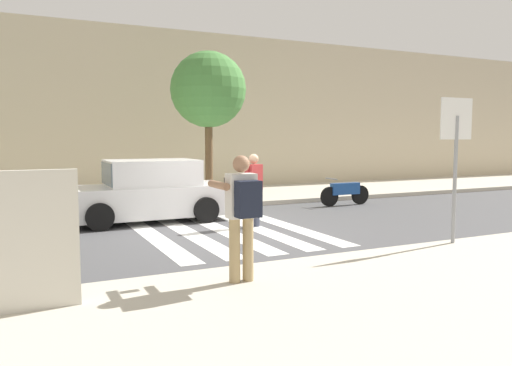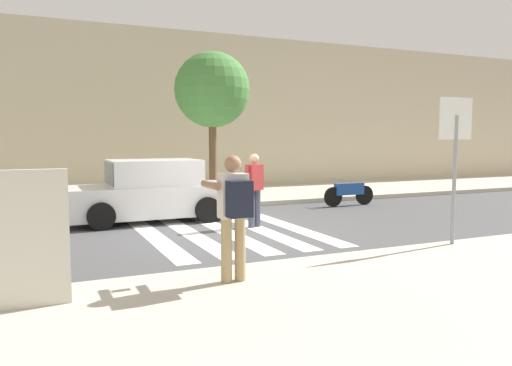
{
  "view_description": "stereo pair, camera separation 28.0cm",
  "coord_description": "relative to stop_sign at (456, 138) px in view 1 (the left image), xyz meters",
  "views": [
    {
      "loc": [
        -4.17,
        -10.13,
        2.1
      ],
      "look_at": [
        0.6,
        -0.2,
        1.1
      ],
      "focal_mm": 35.0,
      "sensor_mm": 36.0,
      "label": 1
    },
    {
      "loc": [
        -3.91,
        -10.25,
        2.1
      ],
      "look_at": [
        0.6,
        -0.2,
        1.1
      ],
      "focal_mm": 35.0,
      "sensor_mm": 36.0,
      "label": 2
    }
  ],
  "objects": [
    {
      "name": "ground_plane",
      "position": [
        -3.13,
        3.42,
        -2.1
      ],
      "size": [
        120.0,
        120.0,
        0.0
      ],
      "primitive_type": "plane",
      "color": "#4C4C4F"
    },
    {
      "name": "sidewalk_near",
      "position": [
        -3.13,
        -2.78,
        -2.03
      ],
      "size": [
        60.0,
        6.0,
        0.14
      ],
      "primitive_type": "cube",
      "color": "beige",
      "rests_on": "ground"
    },
    {
      "name": "sidewalk_far",
      "position": [
        -3.13,
        9.42,
        -2.03
      ],
      "size": [
        60.0,
        4.8,
        0.14
      ],
      "primitive_type": "cube",
      "color": "beige",
      "rests_on": "ground"
    },
    {
      "name": "building_facade_far",
      "position": [
        -3.13,
        13.82,
        0.98
      ],
      "size": [
        56.0,
        4.0,
        6.16
      ],
      "primitive_type": "cube",
      "color": "beige",
      "rests_on": "ground"
    },
    {
      "name": "crosswalk_stripe_0",
      "position": [
        -4.73,
        3.62,
        -2.1
      ],
      "size": [
        0.44,
        5.2,
        0.01
      ],
      "primitive_type": "cube",
      "color": "silver",
      "rests_on": "ground"
    },
    {
      "name": "crosswalk_stripe_1",
      "position": [
        -3.93,
        3.62,
        -2.1
      ],
      "size": [
        0.44,
        5.2,
        0.01
      ],
      "primitive_type": "cube",
      "color": "silver",
      "rests_on": "ground"
    },
    {
      "name": "crosswalk_stripe_2",
      "position": [
        -3.13,
        3.62,
        -2.1
      ],
      "size": [
        0.44,
        5.2,
        0.01
      ],
      "primitive_type": "cube",
      "color": "silver",
      "rests_on": "ground"
    },
    {
      "name": "crosswalk_stripe_3",
      "position": [
        -2.33,
        3.62,
        -2.1
      ],
      "size": [
        0.44,
        5.2,
        0.01
      ],
      "primitive_type": "cube",
      "color": "silver",
      "rests_on": "ground"
    },
    {
      "name": "crosswalk_stripe_4",
      "position": [
        -1.53,
        3.62,
        -2.1
      ],
      "size": [
        0.44,
        5.2,
        0.01
      ],
      "primitive_type": "cube",
      "color": "silver",
      "rests_on": "ground"
    },
    {
      "name": "stop_sign",
      "position": [
        0.0,
        0.0,
        0.0
      ],
      "size": [
        0.76,
        0.08,
        2.69
      ],
      "color": "gray",
      "rests_on": "sidewalk_near"
    },
    {
      "name": "photographer_with_backpack",
      "position": [
        -4.59,
        -0.63,
        -0.93
      ],
      "size": [
        0.58,
        0.84,
        1.72
      ],
      "color": "tan",
      "rests_on": "sidewalk_near"
    },
    {
      "name": "pedestrian_crossing",
      "position": [
        -2.31,
        3.81,
        -1.13
      ],
      "size": [
        0.55,
        0.36,
        1.72
      ],
      "color": "#474C60",
      "rests_on": "ground"
    },
    {
      "name": "parked_car_white",
      "position": [
        -4.35,
        5.72,
        -1.38
      ],
      "size": [
        4.1,
        1.92,
        1.55
      ],
      "color": "white",
      "rests_on": "ground"
    },
    {
      "name": "motorcycle",
      "position": [
        1.89,
        6.02,
        -1.69
      ],
      "size": [
        1.76,
        0.6,
        0.87
      ],
      "color": "black",
      "rests_on": "ground"
    },
    {
      "name": "street_tree_center",
      "position": [
        -1.89,
        7.97,
        1.46
      ],
      "size": [
        2.34,
        2.34,
        4.62
      ],
      "color": "brown",
      "rests_on": "sidewalk_far"
    },
    {
      "name": "advertising_board",
      "position": [
        -7.23,
        -0.6,
        -1.16
      ],
      "size": [
        1.1,
        0.11,
        1.6
      ],
      "color": "beige",
      "rests_on": "sidewalk_near"
    }
  ]
}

